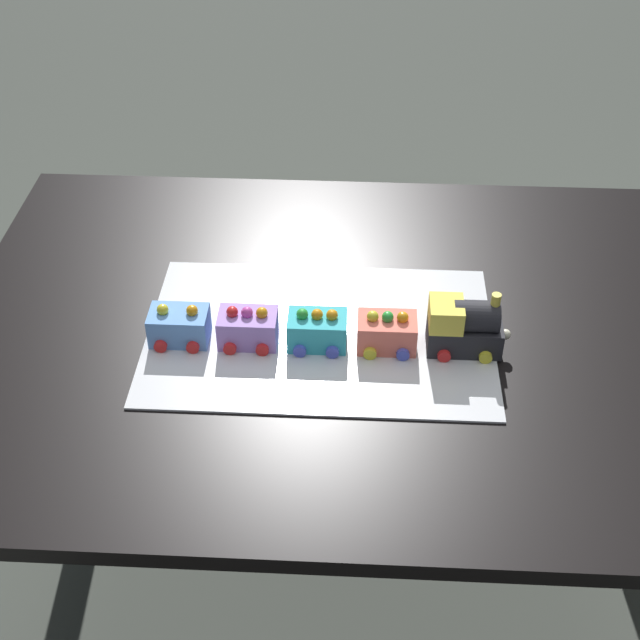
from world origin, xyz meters
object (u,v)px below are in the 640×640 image
Objects in this scene: dining_table at (347,370)px; cake_car_caboose_lavender at (248,327)px; cake_locomotive at (464,326)px; cake_car_gondola_turquoise at (317,330)px; cake_car_tanker_sky_blue at (179,325)px; cake_car_flatbed_coral at (387,332)px.

dining_table is 14.00× the size of cake_car_caboose_lavender.
cake_car_gondola_turquoise is at bearing 0.00° from cake_locomotive.
cake_car_tanker_sky_blue reaches higher than dining_table.
cake_car_gondola_turquoise is 0.12m from cake_car_caboose_lavender.
cake_car_tanker_sky_blue is at bearing -0.00° from cake_car_flatbed_coral.
cake_car_flatbed_coral is at bearing 0.00° from cake_locomotive.
cake_car_caboose_lavender is (0.36, 0.00, -0.02)m from cake_locomotive.
cake_locomotive reaches higher than cake_car_flatbed_coral.
dining_table is 0.17m from cake_car_flatbed_coral.
cake_car_caboose_lavender reaches higher than dining_table.
cake_car_flatbed_coral is 0.24m from cake_car_caboose_lavender.
dining_table is 10.00× the size of cake_locomotive.
cake_car_gondola_turquoise is (0.05, 0.06, 0.14)m from dining_table.
cake_car_gondola_turquoise is at bearing 47.41° from dining_table.
cake_car_caboose_lavender is (0.17, 0.06, 0.14)m from dining_table.
cake_car_flatbed_coral is at bearing 180.00° from cake_car_caboose_lavender.
cake_car_flatbed_coral is 0.35m from cake_car_tanker_sky_blue.
cake_car_tanker_sky_blue is (0.48, 0.00, -0.02)m from cake_locomotive.
cake_locomotive is at bearing 164.14° from dining_table.
cake_car_caboose_lavender is (0.24, 0.00, 0.00)m from cake_car_flatbed_coral.
cake_locomotive is 0.37m from cake_car_caboose_lavender.
dining_table is at bearing -15.86° from cake_locomotive.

